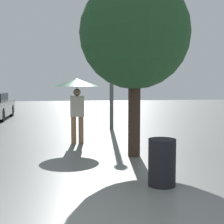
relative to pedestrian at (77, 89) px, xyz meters
The scene contains 4 objects.
pedestrian is the anchor object (origin of this frame).
tree 2.51m from the pedestrian, 55.05° to the right, with size 2.52×2.52×4.08m.
street_lamp 3.10m from the pedestrian, 62.50° to the left, with size 0.28×0.28×3.96m.
trash_bin 4.30m from the pedestrian, 72.82° to the right, with size 0.45×0.45×0.78m.
Camera 1 is at (0.22, -2.96, 1.66)m, focal length 50.00 mm.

